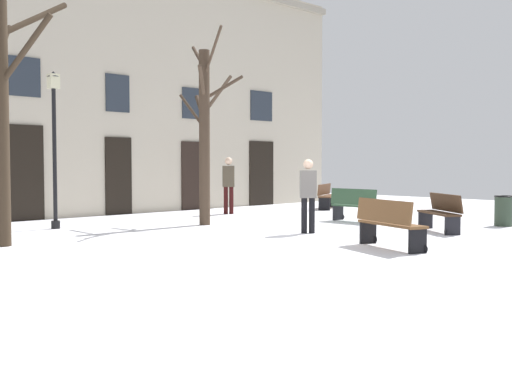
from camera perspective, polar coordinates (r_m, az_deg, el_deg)
name	(u,v)px	position (r m, az deg, el deg)	size (l,w,h in m)	color
ground_plane	(304,236)	(13.66, 4.59, -4.16)	(31.80, 31.80, 0.00)	white
building_facade	(116,83)	(20.08, -13.12, 10.01)	(19.88, 0.60, 8.35)	#BCB29E
tree_near_facade	(2,109)	(12.90, -22.90, 7.29)	(2.57, 2.08, 5.33)	#382B1E
tree_center	(205,129)	(16.10, -4.87, 6.00)	(1.96, 2.28, 5.10)	#423326
streetlamp	(54,133)	(15.85, -18.58, 5.33)	(0.30, 0.30, 3.92)	black
litter_bin	(504,211)	(16.97, 22.42, -1.65)	(0.48, 0.48, 0.80)	#2D3D2D
bench_back_to_back_right	(356,205)	(17.07, 9.51, -1.26)	(0.50, 1.58, 0.94)	#2D4C33
bench_near_center_tree	(389,223)	(11.84, 12.49, -2.89)	(0.95, 1.72, 0.95)	brown
bench_near_lamp	(441,212)	(15.07, 17.11, -1.84)	(1.26, 1.54, 0.91)	#3D2819
bench_by_litter_bin	(328,196)	(21.93, 6.85, -0.34)	(1.86, 1.25, 0.90)	#51331E
person_strolling	(229,182)	(19.45, -2.62, 0.94)	(0.42, 0.42, 1.83)	#350F0F
person_crossing_plaza	(308,192)	(14.08, 4.96, -0.02)	(0.43, 0.42, 1.73)	black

